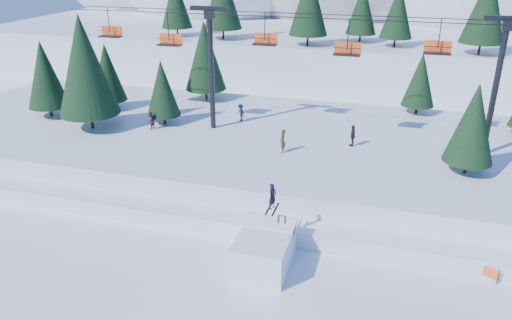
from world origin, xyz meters
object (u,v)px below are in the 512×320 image
(chairlift, at_px, (332,56))
(banner_near, at_px, (362,248))
(banner_far, at_px, (472,266))
(jump_kicker, at_px, (264,251))

(chairlift, bearing_deg, banner_near, -71.78)
(chairlift, relative_size, banner_far, 17.70)
(chairlift, relative_size, banner_near, 16.34)
(jump_kicker, height_order, chairlift, chairlift)
(chairlift, xyz_separation_m, banner_near, (4.17, -12.66, -8.78))
(banner_near, bearing_deg, jump_kicker, -152.64)
(jump_kicker, bearing_deg, banner_near, 27.36)
(banner_near, relative_size, banner_far, 1.08)
(chairlift, height_order, banner_near, chairlift)
(banner_near, bearing_deg, banner_far, -1.14)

